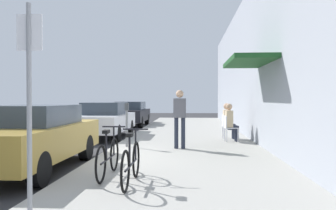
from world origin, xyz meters
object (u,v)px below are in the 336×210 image
object	(u,v)px
bicycle_1	(108,157)
cafe_chair_0	(229,127)
parked_car_2	(130,113)
seated_patron_1	(228,120)
pedestrian_standing	(180,114)
parking_meter	(127,121)
street_sign	(29,92)
seated_patron_0	(231,121)
parked_car_1	(105,119)
bicycle_0	(131,163)
cafe_chair_1	(226,125)
parked_car_0	(32,136)

from	to	relation	value
bicycle_1	cafe_chair_0	size ratio (longest dim) A/B	1.97
parked_car_2	bicycle_1	size ratio (longest dim) A/B	2.57
seated_patron_1	pedestrian_standing	xyz separation A→B (m)	(-1.68, -2.58, 0.30)
parking_meter	parked_car_2	bearing A→B (deg)	99.30
street_sign	seated_patron_0	world-z (taller)	street_sign
parking_meter	seated_patron_1	xyz separation A→B (m)	(3.29, 2.31, -0.07)
parking_meter	cafe_chair_0	size ratio (longest dim) A/B	1.52
parked_car_1	parking_meter	xyz separation A→B (m)	(1.55, -3.43, 0.15)
seated_patron_1	parked_car_2	bearing A→B (deg)	124.08
bicycle_0	pedestrian_standing	xyz separation A→B (m)	(0.69, 4.23, 0.64)
cafe_chair_1	seated_patron_1	xyz separation A→B (m)	(0.06, 0.00, 0.19)
parking_meter	seated_patron_0	world-z (taller)	parking_meter
parked_car_0	seated_patron_1	world-z (taller)	parked_car_0
cafe_chair_1	pedestrian_standing	world-z (taller)	pedestrian_standing
parked_car_0	seated_patron_1	distance (m)	7.15
parked_car_0	street_sign	bearing A→B (deg)	-64.87
parked_car_2	bicycle_1	world-z (taller)	parked_car_2
parked_car_2	seated_patron_0	xyz separation A→B (m)	(4.84, -7.92, 0.08)
cafe_chair_0	cafe_chair_1	world-z (taller)	same
seated_patron_0	parked_car_1	bearing A→B (deg)	158.58
parked_car_2	seated_patron_0	bearing A→B (deg)	-58.61
street_sign	cafe_chair_1	world-z (taller)	street_sign
pedestrian_standing	bicycle_1	bearing A→B (deg)	-108.19
bicycle_0	seated_patron_1	bearing A→B (deg)	70.77
bicycle_1	seated_patron_0	world-z (taller)	seated_patron_0
cafe_chair_1	pedestrian_standing	bearing A→B (deg)	-122.20
bicycle_1	cafe_chair_0	xyz separation A→B (m)	(2.84, 5.49, 0.14)
seated_patron_1	parked_car_1	bearing A→B (deg)	166.95
parked_car_1	seated_patron_0	world-z (taller)	parked_car_1
parked_car_1	parked_car_2	xyz separation A→B (m)	(-0.00, 6.03, -0.00)
cafe_chair_0	pedestrian_standing	bearing A→B (deg)	-132.09
bicycle_1	cafe_chair_0	world-z (taller)	bicycle_1
seated_patron_1	cafe_chair_0	bearing A→B (deg)	-94.39
seated_patron_0	seated_patron_1	size ratio (longest dim) A/B	1.00
bicycle_1	seated_patron_1	bearing A→B (deg)	65.22
parked_car_2	street_sign	xyz separation A→B (m)	(1.50, -15.61, 0.90)
bicycle_1	seated_patron_1	distance (m)	6.92
bicycle_0	seated_patron_1	size ratio (longest dim) A/B	1.33
parked_car_0	cafe_chair_0	world-z (taller)	parked_car_0
parking_meter	seated_patron_0	bearing A→B (deg)	25.08
parked_car_1	street_sign	distance (m)	9.74
bicycle_0	parked_car_2	bearing A→B (deg)	100.01
cafe_chair_0	seated_patron_1	xyz separation A→B (m)	(0.06, 0.78, 0.19)
cafe_chair_1	parked_car_1	bearing A→B (deg)	166.77
cafe_chair_0	pedestrian_standing	xyz separation A→B (m)	(-1.62, -1.79, 0.50)
cafe_chair_0	parked_car_0	bearing A→B (deg)	-136.83
parking_meter	cafe_chair_0	bearing A→B (deg)	25.42
cafe_chair_1	seated_patron_1	size ratio (longest dim) A/B	0.67
parking_meter	pedestrian_standing	world-z (taller)	pedestrian_standing
bicycle_0	pedestrian_standing	world-z (taller)	pedestrian_standing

